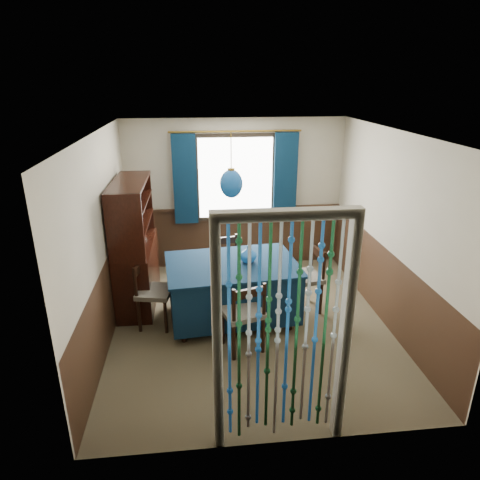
{
  "coord_description": "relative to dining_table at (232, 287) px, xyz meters",
  "views": [
    {
      "loc": [
        -0.68,
        -4.9,
        3.09
      ],
      "look_at": [
        -0.11,
        0.24,
        1.12
      ],
      "focal_mm": 32.0,
      "sensor_mm": 36.0,
      "label": 1
    }
  ],
  "objects": [
    {
      "name": "floor",
      "position": [
        0.23,
        -0.17,
        -0.47
      ],
      "size": [
        4.0,
        4.0,
        0.0
      ],
      "primitive_type": "plane",
      "color": "brown",
      "rests_on": "ground"
    },
    {
      "name": "ceiling",
      "position": [
        0.23,
        -0.17,
        2.03
      ],
      "size": [
        4.0,
        4.0,
        0.0
      ],
      "primitive_type": "plane",
      "rotation": [
        3.14,
        0.0,
        0.0
      ],
      "color": "silver",
      "rests_on": "ground"
    },
    {
      "name": "wall_back",
      "position": [
        0.23,
        1.83,
        0.78
      ],
      "size": [
        3.6,
        0.0,
        3.6
      ],
      "primitive_type": "plane",
      "rotation": [
        1.57,
        0.0,
        0.0
      ],
      "color": "#BBB199",
      "rests_on": "ground"
    },
    {
      "name": "wall_front",
      "position": [
        0.23,
        -2.17,
        0.78
      ],
      "size": [
        3.6,
        0.0,
        3.6
      ],
      "primitive_type": "plane",
      "rotation": [
        -1.57,
        0.0,
        0.0
      ],
      "color": "#BBB199",
      "rests_on": "ground"
    },
    {
      "name": "wall_left",
      "position": [
        -1.57,
        -0.17,
        0.78
      ],
      "size": [
        0.0,
        4.0,
        4.0
      ],
      "primitive_type": "plane",
      "rotation": [
        1.57,
        0.0,
        1.57
      ],
      "color": "#BBB199",
      "rests_on": "ground"
    },
    {
      "name": "wall_right",
      "position": [
        2.03,
        -0.17,
        0.78
      ],
      "size": [
        0.0,
        4.0,
        4.0
      ],
      "primitive_type": "plane",
      "rotation": [
        1.57,
        0.0,
        -1.57
      ],
      "color": "#BBB199",
      "rests_on": "ground"
    },
    {
      "name": "wainscot_back",
      "position": [
        0.23,
        1.81,
        0.03
      ],
      "size": [
        3.6,
        0.0,
        3.6
      ],
      "primitive_type": "plane",
      "rotation": [
        1.57,
        0.0,
        0.0
      ],
      "color": "#372215",
      "rests_on": "ground"
    },
    {
      "name": "wainscot_front",
      "position": [
        0.23,
        -2.16,
        0.03
      ],
      "size": [
        3.6,
        0.0,
        3.6
      ],
      "primitive_type": "plane",
      "rotation": [
        -1.57,
        0.0,
        0.0
      ],
      "color": "#372215",
      "rests_on": "ground"
    },
    {
      "name": "wainscot_left",
      "position": [
        -1.56,
        -0.17,
        0.03
      ],
      "size": [
        0.0,
        4.0,
        4.0
      ],
      "primitive_type": "plane",
      "rotation": [
        1.57,
        0.0,
        1.57
      ],
      "color": "#372215",
      "rests_on": "ground"
    },
    {
      "name": "wainscot_right",
      "position": [
        2.01,
        -0.17,
        0.03
      ],
      "size": [
        0.0,
        4.0,
        4.0
      ],
      "primitive_type": "plane",
      "rotation": [
        1.57,
        0.0,
        -1.57
      ],
      "color": "#372215",
      "rests_on": "ground"
    },
    {
      "name": "window",
      "position": [
        0.23,
        1.78,
        1.08
      ],
      "size": [
        1.32,
        0.12,
        1.42
      ],
      "primitive_type": "cube",
      "color": "black",
      "rests_on": "wall_back"
    },
    {
      "name": "doorway",
      "position": [
        0.23,
        -2.11,
        0.58
      ],
      "size": [
        1.16,
        0.12,
        2.18
      ],
      "primitive_type": null,
      "color": "silver",
      "rests_on": "ground"
    },
    {
      "name": "dining_table",
      "position": [
        0.0,
        0.0,
        0.0
      ],
      "size": [
        1.8,
        1.32,
        0.82
      ],
      "rotation": [
        0.0,
        0.0,
        0.09
      ],
      "color": "#0B2138",
      "rests_on": "floor"
    },
    {
      "name": "chair_near",
      "position": [
        0.07,
        -0.73,
        0.02
      ],
      "size": [
        0.56,
        0.55,
        0.92
      ],
      "rotation": [
        0.0,
        0.0,
        0.3
      ],
      "color": "black",
      "rests_on": "floor"
    },
    {
      "name": "chair_far",
      "position": [
        -0.01,
        0.7,
        0.01
      ],
      "size": [
        0.51,
        0.5,
        0.9
      ],
      "rotation": [
        0.0,
        0.0,
        3.32
      ],
      "color": "black",
      "rests_on": "floor"
    },
    {
      "name": "chair_left",
      "position": [
        -1.04,
        -0.05,
        0.01
      ],
      "size": [
        0.51,
        0.52,
        0.9
      ],
      "rotation": [
        0.0,
        0.0,
        -1.78
      ],
      "color": "black",
      "rests_on": "floor"
    },
    {
      "name": "chair_right",
      "position": [
        1.05,
        0.14,
        0.02
      ],
      "size": [
        0.51,
        0.53,
        0.93
      ],
      "rotation": [
        0.0,
        0.0,
        1.74
      ],
      "color": "black",
      "rests_on": "floor"
    },
    {
      "name": "sideboard",
      "position": [
        -1.32,
        0.63,
        0.15
      ],
      "size": [
        0.49,
        1.38,
        1.8
      ],
      "rotation": [
        0.0,
        0.0,
        -0.01
      ],
      "color": "black",
      "rests_on": "floor"
    },
    {
      "name": "pendant_lamp",
      "position": [
        -0.0,
        -0.0,
        1.41
      ],
      "size": [
        0.28,
        0.28,
        0.79
      ],
      "color": "olive",
      "rests_on": "ceiling"
    },
    {
      "name": "vase_table",
      "position": [
        0.22,
        0.02,
        0.45
      ],
      "size": [
        0.26,
        0.26,
        0.21
      ],
      "primitive_type": "imported",
      "rotation": [
        0.0,
        0.0,
        0.36
      ],
      "color": "#17549F",
      "rests_on": "dining_table"
    },
    {
      "name": "bowl_shelf",
      "position": [
        -1.26,
        0.41,
        0.78
      ],
      "size": [
        0.28,
        0.28,
        0.05
      ],
      "primitive_type": "imported",
      "rotation": [
        0.0,
        0.0,
        -0.41
      ],
      "color": "beige",
      "rests_on": "sideboard"
    },
    {
      "name": "vase_sideboard",
      "position": [
        -1.26,
        0.95,
        0.52
      ],
      "size": [
        0.23,
        0.23,
        0.19
      ],
      "primitive_type": "imported",
      "rotation": [
        0.0,
        0.0,
        -0.35
      ],
      "color": "beige",
      "rests_on": "sideboard"
    }
  ]
}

